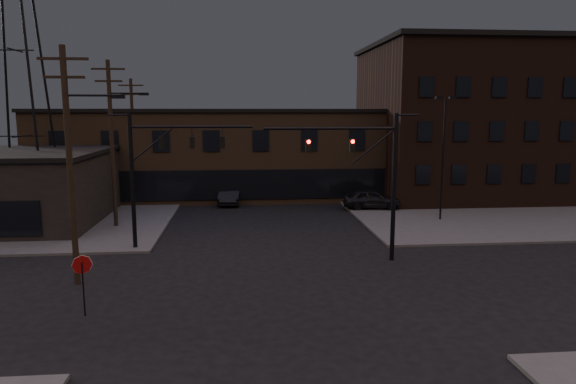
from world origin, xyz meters
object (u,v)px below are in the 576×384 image
object	(u,v)px
stop_sign	(82,271)
parked_car_lot_b	(431,198)
car_crossing	(230,194)
traffic_signal_far	(154,165)
parked_car_lot_a	(372,199)
traffic_signal_near	(374,171)

from	to	relation	value
stop_sign	parked_car_lot_b	xyz separation A→B (m)	(22.22, 21.12, -0.99)
car_crossing	traffic_signal_far	bearing A→B (deg)	-101.51
parked_car_lot_a	stop_sign	bearing A→B (deg)	147.43
traffic_signal_near	parked_car_lot_b	distance (m)	17.59
stop_sign	parked_car_lot_a	world-z (taller)	stop_sign
car_crossing	traffic_signal_near	bearing A→B (deg)	-62.70
stop_sign	traffic_signal_far	bearing A→B (deg)	82.68
stop_sign	parked_car_lot_b	world-z (taller)	stop_sign
traffic_signal_far	parked_car_lot_a	size ratio (longest dim) A/B	1.71
traffic_signal_far	car_crossing	bearing A→B (deg)	74.86
stop_sign	parked_car_lot_a	distance (m)	26.77
parked_car_lot_a	parked_car_lot_b	distance (m)	5.24
traffic_signal_far	traffic_signal_near	bearing A→B (deg)	-16.17
parked_car_lot_a	parked_car_lot_b	bearing A→B (deg)	-78.02
traffic_signal_near	traffic_signal_far	distance (m)	12.57
traffic_signal_near	stop_sign	size ratio (longest dim) A/B	3.23
traffic_signal_far	parked_car_lot_b	size ratio (longest dim) A/B	1.65
traffic_signal_near	parked_car_lot_a	size ratio (longest dim) A/B	1.71
stop_sign	parked_car_lot_b	bearing A→B (deg)	43.54
traffic_signal_far	parked_car_lot_b	xyz separation A→B (m)	(20.94, 11.14, -4.16)
traffic_signal_near	stop_sign	xyz separation A→B (m)	(-13.36, -6.49, -3.09)
stop_sign	car_crossing	bearing A→B (deg)	77.95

